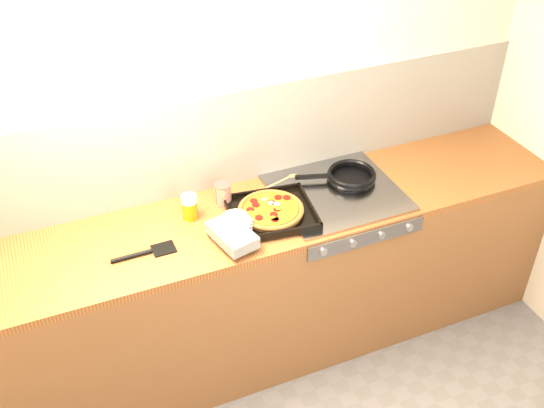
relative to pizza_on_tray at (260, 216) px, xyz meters
name	(u,v)px	position (x,y,z in m)	size (l,w,h in m)	color
room_shell	(228,140)	(-0.02, 0.36, 0.21)	(3.20, 3.20, 3.20)	white
counter_run	(253,285)	(-0.02, 0.08, -0.49)	(3.20, 0.62, 0.90)	brown
stovetop	(336,193)	(0.43, 0.08, -0.04)	(0.60, 0.56, 0.02)	gray
pizza_on_tray	(260,216)	(0.00, 0.00, 0.00)	(0.54, 0.44, 0.07)	black
frying_pan	(350,176)	(0.54, 0.14, -0.01)	(0.43, 0.31, 0.04)	black
tomato_can	(223,194)	(-0.10, 0.21, 0.01)	(0.09, 0.09, 0.11)	maroon
juice_glass	(190,207)	(-0.28, 0.17, 0.02)	(0.09, 0.09, 0.12)	orange
wooden_spoon	(278,183)	(0.20, 0.26, -0.03)	(0.29, 0.11, 0.02)	#A56A46
black_spatula	(145,253)	(-0.54, -0.01, -0.04)	(0.28, 0.09, 0.02)	black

